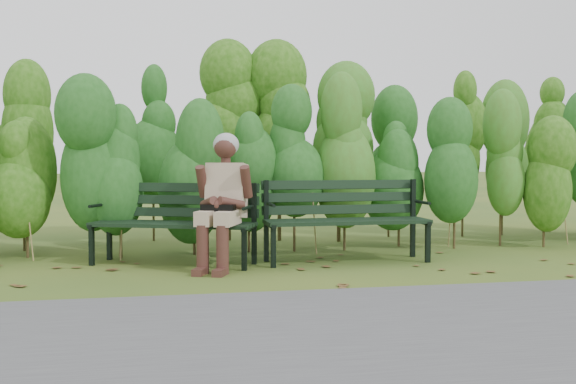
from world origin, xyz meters
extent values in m
plane|color=#36541E|center=(0.00, 0.00, 0.00)|extent=(80.00, 80.00, 0.00)
cube|color=#474749|center=(0.00, -2.20, 0.01)|extent=(60.00, 2.50, 0.01)
cylinder|color=#47381E|center=(-2.75, 1.30, 0.40)|extent=(0.03, 0.03, 0.80)
ellipsoid|color=#245A0E|center=(-2.75, 1.30, 1.04)|extent=(0.64, 0.64, 1.44)
cylinder|color=#47381E|center=(-2.14, 1.30, 0.40)|extent=(0.03, 0.03, 0.80)
ellipsoid|color=#245A0E|center=(-2.14, 1.30, 1.04)|extent=(0.64, 0.64, 1.44)
cylinder|color=#47381E|center=(-1.53, 1.30, 0.40)|extent=(0.03, 0.03, 0.80)
ellipsoid|color=#245A0E|center=(-1.53, 1.30, 1.04)|extent=(0.64, 0.64, 1.44)
cylinder|color=#47381E|center=(-0.92, 1.30, 0.40)|extent=(0.03, 0.03, 0.80)
ellipsoid|color=#245A0E|center=(-0.92, 1.30, 1.04)|extent=(0.64, 0.64, 1.44)
cylinder|color=#47381E|center=(-0.31, 1.30, 0.40)|extent=(0.03, 0.03, 0.80)
ellipsoid|color=#245A0E|center=(-0.31, 1.30, 1.04)|extent=(0.64, 0.64, 1.44)
cylinder|color=#47381E|center=(0.31, 1.30, 0.40)|extent=(0.03, 0.03, 0.80)
ellipsoid|color=#245A0E|center=(0.31, 1.30, 1.04)|extent=(0.64, 0.64, 1.44)
cylinder|color=#47381E|center=(0.92, 1.30, 0.40)|extent=(0.03, 0.03, 0.80)
ellipsoid|color=#245A0E|center=(0.92, 1.30, 1.04)|extent=(0.64, 0.64, 1.44)
cylinder|color=#47381E|center=(1.53, 1.30, 0.40)|extent=(0.03, 0.03, 0.80)
ellipsoid|color=#245A0E|center=(1.53, 1.30, 1.04)|extent=(0.64, 0.64, 1.44)
cylinder|color=#47381E|center=(2.14, 1.30, 0.40)|extent=(0.03, 0.03, 0.80)
ellipsoid|color=#245A0E|center=(2.14, 1.30, 1.04)|extent=(0.64, 0.64, 1.44)
cylinder|color=#47381E|center=(2.75, 1.30, 0.40)|extent=(0.03, 0.03, 0.80)
ellipsoid|color=#245A0E|center=(2.75, 1.30, 1.04)|extent=(0.64, 0.64, 1.44)
cylinder|color=#47381E|center=(3.36, 1.30, 0.40)|extent=(0.03, 0.03, 0.80)
ellipsoid|color=#245A0E|center=(3.36, 1.30, 1.04)|extent=(0.64, 0.64, 1.44)
cylinder|color=#47381E|center=(-2.69, 2.30, 0.55)|extent=(0.04, 0.04, 1.10)
ellipsoid|color=#20581B|center=(-2.69, 2.30, 1.43)|extent=(0.70, 0.70, 1.98)
cylinder|color=#47381E|center=(-1.92, 2.30, 0.55)|extent=(0.04, 0.04, 1.10)
ellipsoid|color=#20581B|center=(-1.92, 2.30, 1.43)|extent=(0.70, 0.70, 1.98)
cylinder|color=#47381E|center=(-1.15, 2.30, 0.55)|extent=(0.04, 0.04, 1.10)
ellipsoid|color=#20581B|center=(-1.15, 2.30, 1.43)|extent=(0.70, 0.70, 1.98)
cylinder|color=#47381E|center=(-0.38, 2.30, 0.55)|extent=(0.04, 0.04, 1.10)
ellipsoid|color=#20581B|center=(-0.38, 2.30, 1.43)|extent=(0.70, 0.70, 1.98)
cylinder|color=#47381E|center=(0.38, 2.30, 0.55)|extent=(0.04, 0.04, 1.10)
ellipsoid|color=#20581B|center=(0.38, 2.30, 1.43)|extent=(0.70, 0.70, 1.98)
cylinder|color=#47381E|center=(1.15, 2.30, 0.55)|extent=(0.04, 0.04, 1.10)
ellipsoid|color=#20581B|center=(1.15, 2.30, 1.43)|extent=(0.70, 0.70, 1.98)
cylinder|color=#47381E|center=(1.92, 2.30, 0.55)|extent=(0.04, 0.04, 1.10)
ellipsoid|color=#20581B|center=(1.92, 2.30, 1.43)|extent=(0.70, 0.70, 1.98)
cylinder|color=#47381E|center=(2.69, 2.30, 0.55)|extent=(0.04, 0.04, 1.10)
ellipsoid|color=#20581B|center=(2.69, 2.30, 1.43)|extent=(0.70, 0.70, 1.98)
cylinder|color=#47381E|center=(3.46, 2.30, 0.55)|extent=(0.04, 0.04, 1.10)
ellipsoid|color=#20581B|center=(3.46, 2.30, 1.43)|extent=(0.70, 0.70, 1.98)
cylinder|color=#47381E|center=(4.22, 2.30, 0.55)|extent=(0.04, 0.04, 1.10)
ellipsoid|color=#20581B|center=(4.22, 2.30, 1.43)|extent=(0.70, 0.70, 1.98)
cube|color=brown|center=(-0.84, -0.82, 0.00)|extent=(0.11, 0.11, 0.01)
cube|color=brown|center=(-0.58, -0.51, 0.00)|extent=(0.10, 0.09, 0.01)
cube|color=brown|center=(-2.49, 0.29, 0.00)|extent=(0.11, 0.11, 0.01)
cube|color=brown|center=(1.12, -0.23, 0.00)|extent=(0.08, 0.10, 0.01)
cube|color=brown|center=(0.97, -0.86, 0.00)|extent=(0.09, 0.11, 0.01)
cube|color=brown|center=(2.75, 0.20, 0.00)|extent=(0.08, 0.10, 0.01)
cube|color=brown|center=(0.37, 0.99, 0.00)|extent=(0.09, 0.08, 0.01)
cube|color=brown|center=(-0.62, -0.03, 0.00)|extent=(0.08, 0.10, 0.01)
cube|color=brown|center=(0.96, 0.22, 0.00)|extent=(0.10, 0.09, 0.01)
cube|color=brown|center=(0.72, -0.09, 0.00)|extent=(0.11, 0.11, 0.01)
cube|color=brown|center=(0.91, 0.52, 0.00)|extent=(0.11, 0.11, 0.01)
cube|color=brown|center=(0.20, -0.12, 0.00)|extent=(0.11, 0.10, 0.01)
cube|color=brown|center=(-0.62, 0.01, 0.00)|extent=(0.09, 0.11, 0.01)
cube|color=brown|center=(1.95, -0.98, 0.00)|extent=(0.11, 0.11, 0.01)
cube|color=brown|center=(-0.15, -0.14, 0.00)|extent=(0.08, 0.10, 0.01)
cube|color=brown|center=(-2.33, 0.58, 0.00)|extent=(0.10, 0.11, 0.01)
cube|color=brown|center=(0.21, -0.42, 0.00)|extent=(0.11, 0.11, 0.01)
cube|color=brown|center=(1.45, -0.69, 0.00)|extent=(0.08, 0.10, 0.01)
cube|color=brown|center=(0.81, -1.05, 0.00)|extent=(0.11, 0.10, 0.01)
cube|color=brown|center=(2.73, 0.83, 0.00)|extent=(0.11, 0.11, 0.01)
cube|color=brown|center=(2.56, 0.63, 0.00)|extent=(0.11, 0.10, 0.01)
cube|color=brown|center=(-0.78, -1.05, 0.00)|extent=(0.10, 0.09, 0.01)
cube|color=brown|center=(-1.51, -0.26, 0.00)|extent=(0.11, 0.11, 0.01)
cube|color=brown|center=(-1.32, -0.13, 0.00)|extent=(0.07, 0.09, 0.01)
cube|color=brown|center=(-1.86, 0.50, 0.00)|extent=(0.10, 0.08, 0.01)
cube|color=brown|center=(-1.42, -0.06, 0.00)|extent=(0.11, 0.11, 0.01)
cube|color=brown|center=(1.09, 0.20, 0.00)|extent=(0.08, 0.10, 0.01)
cube|color=black|center=(-1.20, 0.49, 0.42)|extent=(1.58, 0.72, 0.04)
cube|color=black|center=(-1.15, 0.60, 0.42)|extent=(1.58, 0.72, 0.04)
cube|color=black|center=(-1.11, 0.71, 0.42)|extent=(1.58, 0.72, 0.04)
cube|color=black|center=(-1.07, 0.82, 0.42)|extent=(1.58, 0.72, 0.04)
cube|color=black|center=(-1.03, 0.90, 0.52)|extent=(1.57, 0.68, 0.10)
cube|color=black|center=(-1.03, 0.91, 0.65)|extent=(1.57, 0.68, 0.10)
cube|color=black|center=(-1.02, 0.92, 0.78)|extent=(1.57, 0.68, 0.10)
cube|color=black|center=(-1.94, 0.78, 0.21)|extent=(0.06, 0.06, 0.42)
cube|color=black|center=(-1.79, 1.15, 0.42)|extent=(0.06, 0.06, 0.83)
cube|color=black|center=(-1.87, 0.96, 0.40)|extent=(0.22, 0.45, 0.04)
cylinder|color=black|center=(-1.89, 0.91, 0.60)|extent=(0.16, 0.33, 0.03)
cube|color=black|center=(-0.46, 0.18, 0.21)|extent=(0.06, 0.06, 0.42)
cube|color=black|center=(-0.31, 0.55, 0.42)|extent=(0.06, 0.06, 0.83)
cube|color=black|center=(-0.39, 0.35, 0.40)|extent=(0.22, 0.45, 0.04)
cylinder|color=black|center=(-0.41, 0.31, 0.60)|extent=(0.16, 0.33, 0.03)
cube|color=black|center=(0.66, 0.32, 0.43)|extent=(1.72, 0.12, 0.04)
cube|color=black|center=(0.66, 0.44, 0.43)|extent=(1.72, 0.12, 0.04)
cube|color=black|center=(0.66, 0.56, 0.43)|extent=(1.72, 0.12, 0.04)
cube|color=black|center=(0.66, 0.68, 0.43)|extent=(1.72, 0.12, 0.04)
cube|color=black|center=(0.66, 0.77, 0.53)|extent=(1.72, 0.07, 0.10)
cube|color=black|center=(0.66, 0.78, 0.67)|extent=(1.72, 0.07, 0.10)
cube|color=black|center=(0.66, 0.80, 0.80)|extent=(1.72, 0.07, 0.10)
cube|color=black|center=(-0.16, 0.30, 0.21)|extent=(0.05, 0.05, 0.43)
cube|color=black|center=(-0.16, 0.71, 0.43)|extent=(0.05, 0.05, 0.86)
cube|color=black|center=(-0.16, 0.49, 0.41)|extent=(0.05, 0.48, 0.04)
cylinder|color=black|center=(-0.16, 0.44, 0.62)|extent=(0.04, 0.36, 0.03)
cube|color=black|center=(1.48, 0.32, 0.21)|extent=(0.05, 0.05, 0.43)
cube|color=black|center=(1.48, 0.73, 0.43)|extent=(0.05, 0.05, 0.86)
cube|color=black|center=(1.48, 0.51, 0.41)|extent=(0.05, 0.48, 0.04)
cylinder|color=black|center=(1.48, 0.46, 0.62)|extent=(0.04, 0.36, 0.03)
cube|color=tan|center=(-0.80, 0.27, 0.51)|extent=(0.31, 0.48, 0.14)
cube|color=tan|center=(-0.62, 0.20, 0.51)|extent=(0.31, 0.48, 0.14)
cylinder|color=#46251E|center=(-0.87, 0.10, 0.23)|extent=(0.16, 0.16, 0.46)
cylinder|color=#46251E|center=(-0.69, 0.03, 0.23)|extent=(0.16, 0.16, 0.46)
cube|color=#46251E|center=(-0.90, 0.02, 0.03)|extent=(0.17, 0.24, 0.06)
cube|color=#46251E|center=(-0.72, -0.05, 0.03)|extent=(0.17, 0.24, 0.06)
cube|color=tan|center=(-0.60, 0.51, 0.76)|extent=(0.46, 0.40, 0.56)
cylinder|color=#46251E|center=(-0.61, 0.49, 1.06)|extent=(0.10, 0.10, 0.11)
sphere|color=#46251E|center=(-0.61, 0.48, 1.20)|extent=(0.23, 0.23, 0.23)
ellipsoid|color=gray|center=(-0.60, 0.50, 1.22)|extent=(0.26, 0.25, 0.24)
cylinder|color=#46251E|center=(-0.84, 0.51, 0.86)|extent=(0.18, 0.25, 0.34)
cylinder|color=#46251E|center=(-0.42, 0.34, 0.86)|extent=(0.18, 0.25, 0.34)
cylinder|color=#46251E|center=(-0.79, 0.34, 0.66)|extent=(0.16, 0.31, 0.14)
cylinder|color=#46251E|center=(-0.58, 0.25, 0.66)|extent=(0.30, 0.22, 0.14)
sphere|color=#46251E|center=(-0.71, 0.24, 0.63)|extent=(0.12, 0.12, 0.12)
cube|color=black|center=(-0.71, 0.25, 0.56)|extent=(0.35, 0.24, 0.17)
camera|label=1|loc=(-1.30, -6.24, 1.10)|focal=42.00mm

